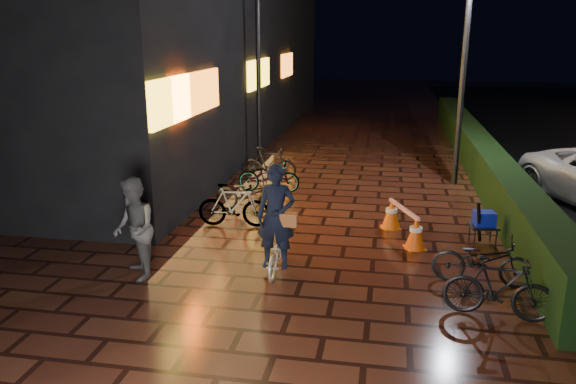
% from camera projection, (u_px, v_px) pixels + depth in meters
% --- Properties ---
extents(ground, '(80.00, 80.00, 0.00)m').
position_uv_depth(ground, '(339.00, 270.00, 9.50)').
color(ground, '#381911').
rests_on(ground, ground).
extents(hedge, '(0.70, 20.00, 1.00)m').
position_uv_depth(hedge, '(477.00, 152.00, 16.36)').
color(hedge, black).
rests_on(hedge, ground).
extents(bystander_person, '(0.99, 1.04, 1.69)m').
position_uv_depth(bystander_person, '(134.00, 229.00, 8.97)').
color(bystander_person, '#4F4F51').
rests_on(bystander_person, ground).
extents(storefront_block, '(12.09, 22.00, 9.00)m').
position_uv_depth(storefront_block, '(114.00, 15.00, 20.77)').
color(storefront_block, black).
rests_on(storefront_block, ground).
extents(lamp_post_hedge, '(0.53, 0.16, 5.56)m').
position_uv_depth(lamp_post_hedge, '(464.00, 66.00, 14.05)').
color(lamp_post_hedge, black).
rests_on(lamp_post_hedge, ground).
extents(lamp_post_sf, '(0.49, 0.24, 5.22)m').
position_uv_depth(lamp_post_sf, '(258.00, 68.00, 16.16)').
color(lamp_post_sf, black).
rests_on(lamp_post_sf, ground).
extents(cyclist, '(0.68, 1.31, 1.87)m').
position_uv_depth(cyclist, '(277.00, 233.00, 9.23)').
color(cyclist, silver).
rests_on(cyclist, ground).
extents(traffic_barrier, '(0.89, 1.51, 0.62)m').
position_uv_depth(traffic_barrier, '(403.00, 223.00, 10.90)').
color(traffic_barrier, '#E44A0C').
rests_on(traffic_barrier, ground).
extents(cart_assembly, '(0.56, 0.58, 0.94)m').
position_uv_depth(cart_assembly, '(484.00, 221.00, 10.49)').
color(cart_assembly, black).
rests_on(cart_assembly, ground).
extents(parked_bikes_storefront, '(1.80, 4.36, 0.90)m').
position_uv_depth(parked_bikes_storefront, '(257.00, 183.00, 13.29)').
color(parked_bikes_storefront, black).
rests_on(parked_bikes_storefront, ground).
extents(parked_bikes_hedge, '(1.63, 1.76, 0.90)m').
position_uv_depth(parked_bikes_hedge, '(489.00, 272.00, 8.37)').
color(parked_bikes_hedge, black).
rests_on(parked_bikes_hedge, ground).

